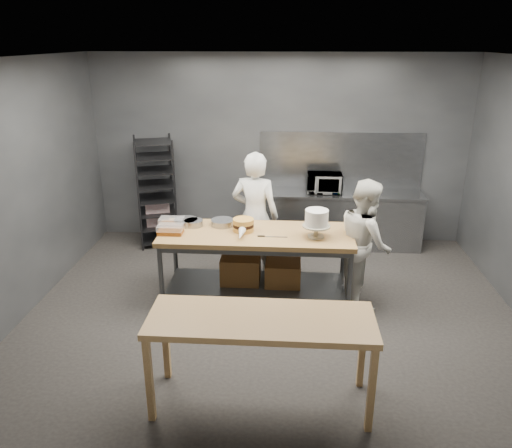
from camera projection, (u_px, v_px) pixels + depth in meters
The scene contains 16 objects.
ground at pixel (271, 310), 6.23m from camera, with size 6.00×6.00×0.00m, color black.
back_wall at pixel (279, 150), 8.04m from camera, with size 6.00×0.04×3.00m, color #4C4F54.
work_table at pixel (257, 257), 6.35m from camera, with size 2.40×0.90×0.92m.
near_counter at pixel (261, 326), 4.39m from camera, with size 2.00×0.70×0.90m.
back_counter at pixel (339, 219), 8.05m from camera, with size 2.60×0.60×0.90m.
splashback_panel at pixel (341, 160), 8.01m from camera, with size 2.60×0.02×0.90m, color slate.
speed_rack at pixel (156, 193), 8.02m from camera, with size 0.77×0.80×1.75m.
chef_behind at pixel (255, 216), 6.84m from camera, with size 0.66×0.43×1.80m, color white.
chef_right at pixel (365, 242), 6.20m from camera, with size 0.78×0.61×1.61m, color silver.
microwave at pixel (324, 183), 7.85m from camera, with size 0.54×0.37×0.30m, color black.
frosted_cake_stand at pixel (317, 220), 5.98m from camera, with size 0.34×0.34×0.35m.
layer_cake at pixel (243, 225), 6.23m from camera, with size 0.26×0.26×0.16m.
cake_pans at pixel (201, 222), 6.44m from camera, with size 0.78×0.31×0.07m.
piping_bag at pixel (241, 233), 6.03m from camera, with size 0.12×0.12×0.38m, color silver.
offset_spatula at pixel (268, 237), 6.07m from camera, with size 0.36×0.02×0.02m.
pastry_clamshells at pixel (171, 226), 6.28m from camera, with size 0.35×0.46×0.11m.
Camera 1 is at (0.19, -5.46, 3.19)m, focal length 35.00 mm.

